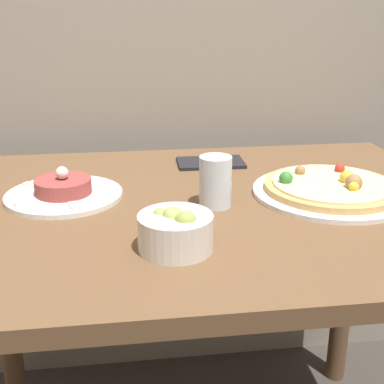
{
  "coord_description": "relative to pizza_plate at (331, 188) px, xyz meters",
  "views": [
    {
      "loc": [
        -0.16,
        -0.6,
        1.17
      ],
      "look_at": [
        -0.02,
        0.37,
        0.81
      ],
      "focal_mm": 50.0,
      "sensor_mm": 36.0,
      "label": 1
    }
  ],
  "objects": [
    {
      "name": "drinking_glass",
      "position": [
        -0.26,
        -0.03,
        0.04
      ],
      "size": [
        0.07,
        0.07,
        0.1
      ],
      "color": "silver",
      "rests_on": "dining_table"
    },
    {
      "name": "dining_table",
      "position": [
        -0.28,
        -0.01,
        -0.13
      ],
      "size": [
        1.13,
        0.83,
        0.77
      ],
      "color": "brown",
      "rests_on": "ground_plane"
    },
    {
      "name": "pizza_plate",
      "position": [
        0.0,
        0.0,
        0.0
      ],
      "size": [
        0.33,
        0.33,
        0.06
      ],
      "color": "white",
      "rests_on": "dining_table"
    },
    {
      "name": "small_bowl",
      "position": [
        -0.36,
        -0.22,
        0.02
      ],
      "size": [
        0.13,
        0.13,
        0.08
      ],
      "color": "silver",
      "rests_on": "dining_table"
    },
    {
      "name": "tartare_plate",
      "position": [
        -0.56,
        0.06,
        0.0
      ],
      "size": [
        0.25,
        0.25,
        0.07
      ],
      "color": "white",
      "rests_on": "dining_table"
    },
    {
      "name": "napkin",
      "position": [
        -0.22,
        0.25,
        -0.01
      ],
      "size": [
        0.17,
        0.1,
        0.01
      ],
      "color": "black",
      "rests_on": "dining_table"
    }
  ]
}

